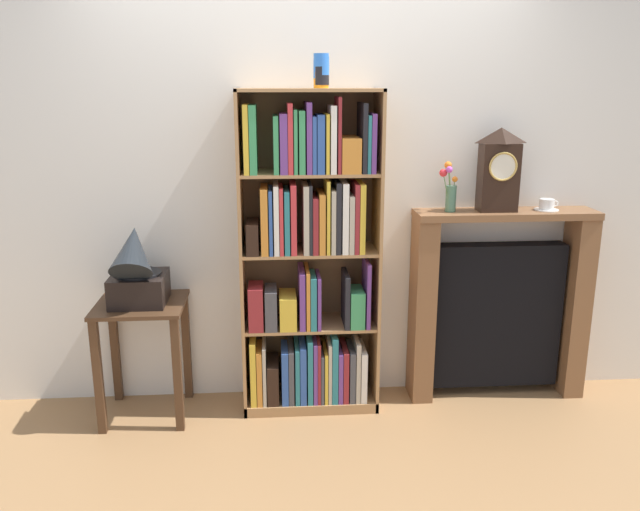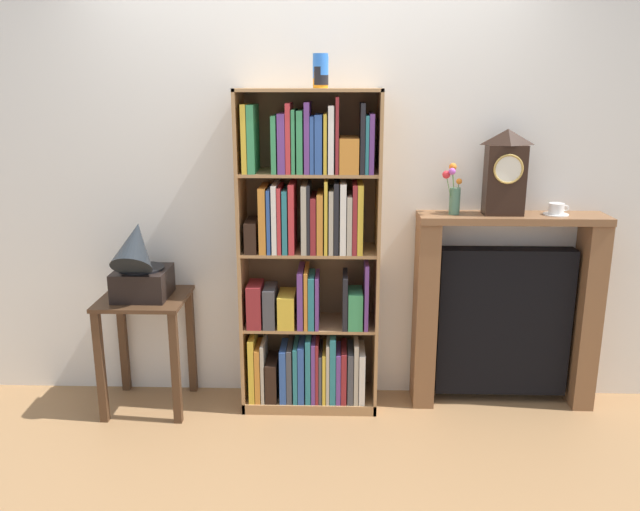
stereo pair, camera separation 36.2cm
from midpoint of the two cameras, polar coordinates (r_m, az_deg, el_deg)
The scene contains 10 objects.
ground_plane at distance 3.90m, azimuth -3.52°, elevation -13.63°, with size 7.52×6.40×0.02m, color #997047.
wall_back at distance 3.76m, azimuth -2.45°, elevation 6.71°, with size 4.52×0.08×2.63m, color silver.
bookshelf at distance 3.64m, azimuth -3.78°, elevation -0.93°, with size 0.78×0.33×1.83m.
cup_stack at distance 3.48m, azimuth -2.98°, elevation 15.97°, with size 0.08×0.08×0.17m.
side_table_left at distance 3.82m, azimuth -18.05°, elevation -6.64°, with size 0.48×0.46×0.68m.
gramophone at distance 3.67m, azimuth -18.68°, elevation -1.28°, with size 0.30×0.41×0.50m.
fireplace_mantel at distance 3.97m, azimuth 12.94°, elevation -4.40°, with size 1.05×0.24×1.15m.
mantel_clock at distance 3.75m, azimuth 12.87°, elevation 7.37°, with size 0.21×0.13×0.47m.
flower_vase at distance 3.69m, azimuth 8.65°, elevation 5.73°, with size 0.12×0.14×0.28m.
teacup_with_saucer at distance 3.88m, azimuth 16.91°, elevation 4.24°, with size 0.14×0.14×0.07m.
Camera 1 is at (-0.20, -3.42, 1.86)m, focal length 36.24 mm.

